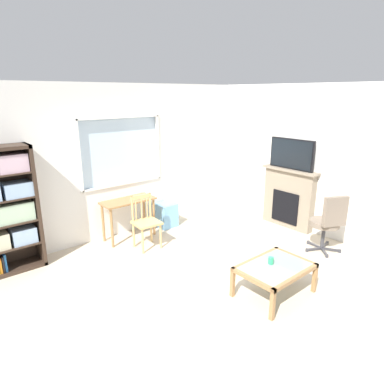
{
  "coord_description": "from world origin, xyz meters",
  "views": [
    {
      "loc": [
        -2.95,
        -3.21,
        2.54
      ],
      "look_at": [
        0.11,
        0.42,
        1.14
      ],
      "focal_mm": 31.56,
      "sensor_mm": 36.0,
      "label": 1
    }
  ],
  "objects_px": {
    "sippy_cup": "(271,260)",
    "coffee_table": "(275,270)",
    "bookshelf": "(1,207)",
    "office_chair": "(328,221)",
    "desk_under_window": "(128,207)",
    "plastic_drawer_unit": "(165,215)",
    "wooden_chair": "(146,221)",
    "fireplace": "(288,198)",
    "tv": "(292,154)"
  },
  "relations": [
    {
      "from": "wooden_chair",
      "to": "coffee_table",
      "type": "relative_size",
      "value": 0.95
    },
    {
      "from": "fireplace",
      "to": "sippy_cup",
      "type": "relative_size",
      "value": 12.85
    },
    {
      "from": "coffee_table",
      "to": "fireplace",
      "type": "bearing_deg",
      "value": 31.02
    },
    {
      "from": "fireplace",
      "to": "coffee_table",
      "type": "bearing_deg",
      "value": -148.98
    },
    {
      "from": "office_chair",
      "to": "coffee_table",
      "type": "distance_m",
      "value": 1.67
    },
    {
      "from": "plastic_drawer_unit",
      "to": "office_chair",
      "type": "relative_size",
      "value": 0.46
    },
    {
      "from": "office_chair",
      "to": "sippy_cup",
      "type": "bearing_deg",
      "value": -175.86
    },
    {
      "from": "sippy_cup",
      "to": "coffee_table",
      "type": "bearing_deg",
      "value": -91.38
    },
    {
      "from": "office_chair",
      "to": "sippy_cup",
      "type": "distance_m",
      "value": 1.66
    },
    {
      "from": "plastic_drawer_unit",
      "to": "coffee_table",
      "type": "relative_size",
      "value": 0.49
    },
    {
      "from": "fireplace",
      "to": "sippy_cup",
      "type": "bearing_deg",
      "value": -150.43
    },
    {
      "from": "plastic_drawer_unit",
      "to": "office_chair",
      "type": "bearing_deg",
      "value": -63.14
    },
    {
      "from": "desk_under_window",
      "to": "plastic_drawer_unit",
      "type": "xyz_separation_m",
      "value": [
        0.84,
        0.05,
        -0.37
      ]
    },
    {
      "from": "coffee_table",
      "to": "sippy_cup",
      "type": "height_order",
      "value": "sippy_cup"
    },
    {
      "from": "desk_under_window",
      "to": "plastic_drawer_unit",
      "type": "distance_m",
      "value": 0.91
    },
    {
      "from": "wooden_chair",
      "to": "office_chair",
      "type": "distance_m",
      "value": 2.99
    },
    {
      "from": "fireplace",
      "to": "bookshelf",
      "type": "bearing_deg",
      "value": 160.81
    },
    {
      "from": "plastic_drawer_unit",
      "to": "bookshelf",
      "type": "bearing_deg",
      "value": 178.84
    },
    {
      "from": "plastic_drawer_unit",
      "to": "coffee_table",
      "type": "height_order",
      "value": "plastic_drawer_unit"
    },
    {
      "from": "plastic_drawer_unit",
      "to": "tv",
      "type": "height_order",
      "value": "tv"
    },
    {
      "from": "bookshelf",
      "to": "fireplace",
      "type": "bearing_deg",
      "value": -19.19
    },
    {
      "from": "desk_under_window",
      "to": "fireplace",
      "type": "height_order",
      "value": "fireplace"
    },
    {
      "from": "fireplace",
      "to": "plastic_drawer_unit",
      "type": "bearing_deg",
      "value": 139.75
    },
    {
      "from": "wooden_chair",
      "to": "fireplace",
      "type": "height_order",
      "value": "fireplace"
    },
    {
      "from": "bookshelf",
      "to": "office_chair",
      "type": "relative_size",
      "value": 1.85
    },
    {
      "from": "fireplace",
      "to": "tv",
      "type": "distance_m",
      "value": 0.86
    },
    {
      "from": "bookshelf",
      "to": "plastic_drawer_unit",
      "type": "relative_size",
      "value": 3.98
    },
    {
      "from": "bookshelf",
      "to": "sippy_cup",
      "type": "bearing_deg",
      "value": -48.72
    },
    {
      "from": "desk_under_window",
      "to": "wooden_chair",
      "type": "bearing_deg",
      "value": -87.34
    },
    {
      "from": "wooden_chair",
      "to": "desk_under_window",
      "type": "bearing_deg",
      "value": 92.66
    },
    {
      "from": "fireplace",
      "to": "tv",
      "type": "xyz_separation_m",
      "value": [
        -0.02,
        -0.0,
        0.86
      ]
    },
    {
      "from": "desk_under_window",
      "to": "tv",
      "type": "distance_m",
      "value": 3.16
    },
    {
      "from": "wooden_chair",
      "to": "coffee_table",
      "type": "height_order",
      "value": "wooden_chair"
    },
    {
      "from": "desk_under_window",
      "to": "plastic_drawer_unit",
      "type": "height_order",
      "value": "desk_under_window"
    },
    {
      "from": "bookshelf",
      "to": "plastic_drawer_unit",
      "type": "bearing_deg",
      "value": -1.16
    },
    {
      "from": "plastic_drawer_unit",
      "to": "sippy_cup",
      "type": "xyz_separation_m",
      "value": [
        -0.31,
        -2.76,
        0.22
      ]
    },
    {
      "from": "wooden_chair",
      "to": "coffee_table",
      "type": "distance_m",
      "value": 2.33
    },
    {
      "from": "wooden_chair",
      "to": "fireplace",
      "type": "relative_size",
      "value": 0.78
    },
    {
      "from": "wooden_chair",
      "to": "plastic_drawer_unit",
      "type": "bearing_deg",
      "value": 34.78
    },
    {
      "from": "bookshelf",
      "to": "wooden_chair",
      "type": "distance_m",
      "value": 2.14
    },
    {
      "from": "desk_under_window",
      "to": "bookshelf",
      "type": "bearing_deg",
      "value": 176.88
    },
    {
      "from": "desk_under_window",
      "to": "sippy_cup",
      "type": "distance_m",
      "value": 2.77
    },
    {
      "from": "bookshelf",
      "to": "office_chair",
      "type": "bearing_deg",
      "value": -33.22
    },
    {
      "from": "office_chair",
      "to": "coffee_table",
      "type": "bearing_deg",
      "value": -173.33
    },
    {
      "from": "bookshelf",
      "to": "wooden_chair",
      "type": "relative_size",
      "value": 2.05
    },
    {
      "from": "bookshelf",
      "to": "tv",
      "type": "relative_size",
      "value": 2.03
    },
    {
      "from": "wooden_chair",
      "to": "office_chair",
      "type": "relative_size",
      "value": 0.9
    },
    {
      "from": "desk_under_window",
      "to": "coffee_table",
      "type": "bearing_deg",
      "value": -79.33
    },
    {
      "from": "plastic_drawer_unit",
      "to": "coffee_table",
      "type": "bearing_deg",
      "value": -96.25
    },
    {
      "from": "coffee_table",
      "to": "bookshelf",
      "type": "bearing_deg",
      "value": 130.53
    }
  ]
}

